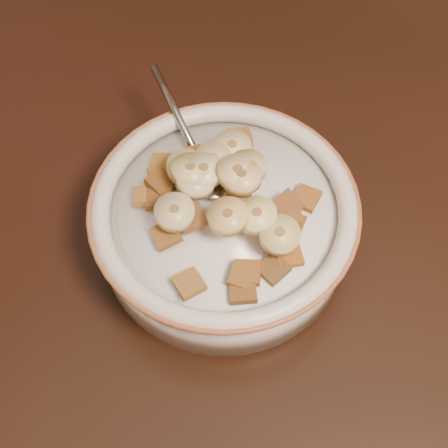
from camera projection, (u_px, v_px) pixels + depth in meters
The scene contains 43 objects.
cereal_bowl at pixel (224, 227), 0.53m from camera, with size 0.21×0.21×0.05m, color silver.
milk at pixel (224, 211), 0.51m from camera, with size 0.17×0.17×0.00m, color white.
spoon at pixel (207, 177), 0.52m from camera, with size 0.04×0.05×0.01m, color #AAAAAA.
cereal_square_0 at pixel (162, 165), 0.52m from camera, with size 0.02×0.02×0.01m, color #9D6721.
cereal_square_1 at pixel (288, 255), 0.48m from camera, with size 0.02×0.02×0.01m, color #934D17.
cereal_square_2 at pixel (202, 156), 0.52m from camera, with size 0.02×0.02×0.01m, color brown.
cereal_square_3 at pixel (179, 173), 0.51m from camera, with size 0.02×0.02×0.01m, color #915C1C.
cereal_square_4 at pixel (166, 235), 0.48m from camera, with size 0.02×0.02×0.01m, color brown.
cereal_square_5 at pixel (161, 183), 0.51m from camera, with size 0.02×0.02×0.01m, color brown.
cereal_square_6 at pixel (196, 171), 0.50m from camera, with size 0.02×0.02×0.01m, color brown.
cereal_square_7 at pixel (193, 174), 0.50m from camera, with size 0.02×0.02×0.01m, color brown.
cereal_square_8 at pixel (243, 291), 0.46m from camera, with size 0.02×0.02×0.01m, color brown.
cereal_square_9 at pixel (239, 137), 0.53m from camera, with size 0.02×0.02×0.01m, color #9D6019.
cereal_square_10 at pixel (245, 163), 0.51m from camera, with size 0.02×0.02×0.01m, color brown.
cereal_square_11 at pixel (188, 160), 0.52m from camera, with size 0.02×0.02×0.01m, color brown.
cereal_square_12 at pixel (291, 224), 0.49m from camera, with size 0.02×0.02×0.01m, color brown.
cereal_square_13 at pixel (243, 276), 0.47m from camera, with size 0.02×0.02×0.01m, color brown.
cereal_square_14 at pixel (212, 173), 0.50m from camera, with size 0.02×0.02×0.01m, color brown.
cereal_square_15 at pixel (159, 199), 0.50m from camera, with size 0.02×0.02×0.01m, color brown.
cereal_square_16 at pixel (146, 196), 0.50m from camera, with size 0.02×0.02×0.01m, color olive.
cereal_square_17 at pixel (273, 269), 0.47m from camera, with size 0.02×0.02×0.01m, color brown.
cereal_square_18 at pixel (289, 214), 0.49m from camera, with size 0.02×0.02×0.01m, color brown.
cereal_square_19 at pixel (192, 218), 0.48m from camera, with size 0.02×0.02×0.01m, color brown.
cereal_square_20 at pixel (239, 185), 0.49m from camera, with size 0.02×0.02×0.01m, color brown.
cereal_square_21 at pixel (287, 205), 0.49m from camera, with size 0.02×0.02×0.01m, color brown.
cereal_square_22 at pixel (247, 273), 0.47m from camera, with size 0.02×0.02×0.01m, color brown.
cereal_square_23 at pixel (241, 146), 0.53m from camera, with size 0.02×0.02×0.01m, color olive.
cereal_square_24 at pixel (189, 284), 0.46m from camera, with size 0.02×0.02×0.01m, color olive.
cereal_square_25 at pixel (306, 198), 0.50m from camera, with size 0.02×0.02×0.01m, color #995F21.
cereal_square_26 at pixel (162, 175), 0.51m from camera, with size 0.02×0.02×0.01m, color brown.
banana_slice_0 at pixel (213, 161), 0.50m from camera, with size 0.03×0.03×0.01m, color #FFEAAC.
banana_slice_1 at pixel (175, 212), 0.47m from camera, with size 0.03×0.03×0.01m, color #D8C487.
banana_slice_2 at pixel (237, 172), 0.48m from camera, with size 0.03×0.03×0.01m, color #FFD47C.
banana_slice_3 at pixel (257, 215), 0.47m from camera, with size 0.03×0.03×0.01m, color #FFEE92.
banana_slice_4 at pixel (204, 171), 0.49m from camera, with size 0.03×0.03×0.01m, color #F9EEA8.
banana_slice_5 at pixel (242, 177), 0.48m from camera, with size 0.03×0.03×0.01m, color tan.
banana_slice_6 at pixel (247, 167), 0.50m from camera, with size 0.03×0.03×0.01m, color #F3E57B.
banana_slice_7 at pixel (228, 216), 0.47m from camera, with size 0.03×0.03×0.01m, color #E2C07A.
banana_slice_8 at pixel (191, 170), 0.49m from camera, with size 0.03×0.03×0.01m, color #D1C272.
banana_slice_9 at pixel (196, 181), 0.49m from camera, with size 0.03×0.03×0.01m, color #D2BF7E.
banana_slice_10 at pixel (232, 147), 0.51m from camera, with size 0.03×0.03×0.01m, color beige.
banana_slice_11 at pixel (280, 235), 0.46m from camera, with size 0.03×0.03×0.01m, color #D0C174.
banana_slice_12 at pixel (186, 167), 0.50m from camera, with size 0.03×0.03×0.01m, color #FBE87C.
Camera 1 is at (-0.10, -0.31, 1.22)m, focal length 50.00 mm.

